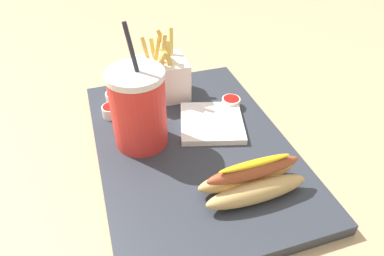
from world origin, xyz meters
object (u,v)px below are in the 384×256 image
(soda_cup, at_px, (139,108))
(hot_dog_1, at_px, (252,181))
(ketchup_cup_2, at_px, (111,111))
(ketchup_cup_3, at_px, (116,97))
(ketchup_cup_1, at_px, (231,102))
(fries_basket, at_px, (163,77))
(napkin_stack, at_px, (212,122))

(soda_cup, relative_size, hot_dog_1, 1.33)
(hot_dog_1, height_order, ketchup_cup_2, hot_dog_1)
(hot_dog_1, bearing_deg, soda_cup, 38.29)
(ketchup_cup_2, distance_m, ketchup_cup_3, 0.05)
(hot_dog_1, distance_m, ketchup_cup_1, 0.22)
(fries_basket, xyz_separation_m, ketchup_cup_1, (-0.08, -0.11, -0.03))
(hot_dog_1, xyz_separation_m, napkin_stack, (0.17, -0.00, -0.02))
(ketchup_cup_1, distance_m, ketchup_cup_2, 0.23)
(ketchup_cup_1, bearing_deg, ketchup_cup_2, 79.98)
(hot_dog_1, relative_size, ketchup_cup_2, 4.65)
(ketchup_cup_3, bearing_deg, napkin_stack, -130.35)
(soda_cup, distance_m, napkin_stack, 0.14)
(soda_cup, xyz_separation_m, hot_dog_1, (-0.16, -0.13, -0.04))
(soda_cup, distance_m, ketchup_cup_1, 0.20)
(ketchup_cup_1, xyz_separation_m, ketchup_cup_2, (0.04, 0.22, 0.00))
(ketchup_cup_3, relative_size, napkin_stack, 0.33)
(napkin_stack, bearing_deg, fries_basket, 24.73)
(soda_cup, xyz_separation_m, ketchup_cup_3, (0.14, 0.02, -0.06))
(hot_dog_1, bearing_deg, ketchup_cup_2, 33.67)
(hot_dog_1, distance_m, napkin_stack, 0.17)
(hot_dog_1, distance_m, ketchup_cup_3, 0.33)
(fries_basket, relative_size, ketchup_cup_2, 4.24)
(fries_basket, distance_m, ketchup_cup_2, 0.12)
(hot_dog_1, height_order, ketchup_cup_3, hot_dog_1)
(fries_basket, xyz_separation_m, napkin_stack, (-0.12, -0.06, -0.04))
(soda_cup, bearing_deg, ketchup_cup_1, -74.86)
(ketchup_cup_3, bearing_deg, hot_dog_1, -152.88)
(soda_cup, height_order, napkin_stack, soda_cup)
(fries_basket, height_order, hot_dog_1, fries_basket)
(ketchup_cup_2, height_order, napkin_stack, ketchup_cup_2)
(ketchup_cup_2, relative_size, ketchup_cup_3, 0.86)
(fries_basket, xyz_separation_m, hot_dog_1, (-0.29, -0.06, -0.02))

